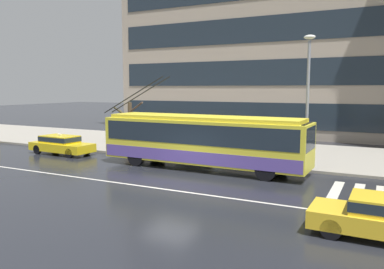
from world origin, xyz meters
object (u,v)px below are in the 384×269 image
at_px(pedestrian_at_shelter, 201,141).
at_px(street_tree_bare, 130,122).
at_px(trolleybus, 203,140).
at_px(street_lamp, 308,91).
at_px(taxi_queued_behind_bus, 61,144).
at_px(bus_shelter, 195,126).
at_px(pedestrian_approaching_curb, 217,139).

xyz_separation_m(pedestrian_at_shelter, street_tree_bare, (-6.17, 0.89, 0.88)).
bearing_deg(trolleybus, street_lamp, 22.01).
bearing_deg(taxi_queued_behind_bus, bus_shelter, 19.78).
bearing_deg(pedestrian_at_shelter, trolleybus, -63.10).
relative_size(trolleybus, street_lamp, 1.76).
bearing_deg(bus_shelter, taxi_queued_behind_bus, -160.22).
bearing_deg(pedestrian_approaching_curb, trolleybus, -76.42).
distance_m(taxi_queued_behind_bus, street_lamp, 16.34).
bearing_deg(street_tree_bare, pedestrian_at_shelter, -8.23).
height_order(trolleybus, taxi_queued_behind_bus, trolleybus).
relative_size(bus_shelter, pedestrian_approaching_curb, 2.30).
bearing_deg(street_lamp, pedestrian_approaching_curb, 159.75).
height_order(bus_shelter, street_tree_bare, street_tree_bare).
bearing_deg(bus_shelter, street_tree_bare, 173.92).
bearing_deg(street_lamp, bus_shelter, 172.56).
xyz_separation_m(pedestrian_at_shelter, street_lamp, (6.57, -0.64, 3.18)).
xyz_separation_m(trolleybus, street_lamp, (5.18, 2.09, 2.69)).
xyz_separation_m(pedestrian_approaching_curb, street_lamp, (6.24, -2.30, 3.24)).
height_order(pedestrian_approaching_curb, street_tree_bare, street_tree_bare).
height_order(taxi_queued_behind_bus, street_lamp, street_lamp).
relative_size(taxi_queued_behind_bus, pedestrian_at_shelter, 2.82).
xyz_separation_m(bus_shelter, pedestrian_at_shelter, (0.61, -0.30, -0.91)).
height_order(pedestrian_at_shelter, pedestrian_approaching_curb, pedestrian_at_shelter).
xyz_separation_m(bus_shelter, street_lamp, (7.18, -0.94, 2.27)).
relative_size(street_lamp, street_tree_bare, 2.10).
distance_m(trolleybus, street_tree_bare, 8.39).
xyz_separation_m(trolleybus, taxi_queued_behind_bus, (-10.61, -0.07, -0.92)).
bearing_deg(trolleybus, pedestrian_at_shelter, 116.90).
xyz_separation_m(taxi_queued_behind_bus, pedestrian_at_shelter, (9.23, 2.80, 0.42)).
height_order(bus_shelter, street_lamp, street_lamp).
xyz_separation_m(street_lamp, street_tree_bare, (-12.74, 1.53, -2.30)).
bearing_deg(pedestrian_approaching_curb, street_tree_bare, -173.20).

